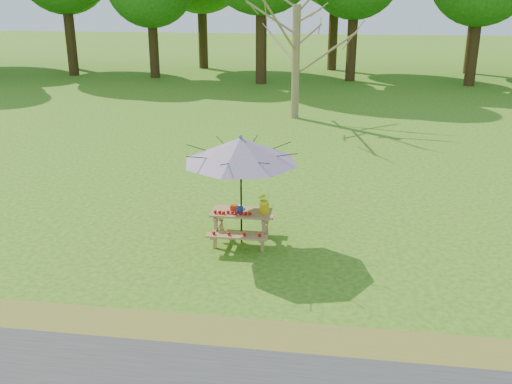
# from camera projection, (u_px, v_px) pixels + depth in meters

# --- Properties ---
(ground) EXTENTS (120.00, 120.00, 0.00)m
(ground) POSITION_uv_depth(u_px,v_px,m) (95.00, 246.00, 11.47)
(ground) COLOR #2A6012
(ground) RESTS_ON ground
(drygrass_strip) EXTENTS (120.00, 1.20, 0.01)m
(drygrass_strip) POSITION_uv_depth(u_px,v_px,m) (22.00, 322.00, 8.86)
(drygrass_strip) COLOR olive
(drygrass_strip) RESTS_ON ground
(picnic_table) EXTENTS (1.20, 1.32, 0.67)m
(picnic_table) POSITION_uv_depth(u_px,v_px,m) (241.00, 227.00, 11.58)
(picnic_table) COLOR #9A6445
(picnic_table) RESTS_ON ground
(patio_umbrella) EXTENTS (2.61, 2.61, 2.26)m
(patio_umbrella) POSITION_uv_depth(u_px,v_px,m) (241.00, 150.00, 11.04)
(patio_umbrella) COLOR black
(patio_umbrella) RESTS_ON ground
(produce_bins) EXTENTS (0.28, 0.37, 0.13)m
(produce_bins) POSITION_uv_depth(u_px,v_px,m) (238.00, 208.00, 11.47)
(produce_bins) COLOR red
(produce_bins) RESTS_ON picnic_table
(tomatoes_row) EXTENTS (0.77, 0.13, 0.07)m
(tomatoes_row) POSITION_uv_depth(u_px,v_px,m) (232.00, 213.00, 11.31)
(tomatoes_row) COLOR #C10609
(tomatoes_row) RESTS_ON picnic_table
(flower_bucket) EXTENTS (0.30, 0.27, 0.43)m
(flower_bucket) POSITION_uv_depth(u_px,v_px,m) (264.00, 202.00, 11.33)
(flower_bucket) COLOR gold
(flower_bucket) RESTS_ON picnic_table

